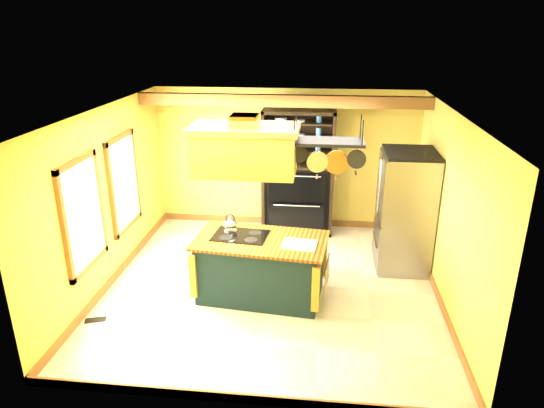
% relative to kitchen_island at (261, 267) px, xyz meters
% --- Properties ---
extents(floor, '(5.00, 5.00, 0.00)m').
position_rel_kitchen_island_xyz_m(floor, '(0.12, 0.28, -0.47)').
color(floor, beige).
rests_on(floor, ground).
extents(ceiling, '(5.00, 5.00, 0.00)m').
position_rel_kitchen_island_xyz_m(ceiling, '(0.12, 0.28, 2.23)').
color(ceiling, white).
rests_on(ceiling, wall_back).
extents(wall_back, '(5.00, 0.02, 2.70)m').
position_rel_kitchen_island_xyz_m(wall_back, '(0.12, 2.78, 0.88)').
color(wall_back, gold).
rests_on(wall_back, floor).
extents(wall_front, '(5.00, 0.02, 2.70)m').
position_rel_kitchen_island_xyz_m(wall_front, '(0.12, -2.22, 0.88)').
color(wall_front, gold).
rests_on(wall_front, floor).
extents(wall_left, '(0.02, 5.00, 2.70)m').
position_rel_kitchen_island_xyz_m(wall_left, '(-2.38, 0.28, 0.88)').
color(wall_left, gold).
rests_on(wall_left, floor).
extents(wall_right, '(0.02, 5.00, 2.70)m').
position_rel_kitchen_island_xyz_m(wall_right, '(2.62, 0.28, 0.88)').
color(wall_right, gold).
rests_on(wall_right, floor).
extents(ceiling_beam, '(5.00, 0.15, 0.20)m').
position_rel_kitchen_island_xyz_m(ceiling_beam, '(0.12, 1.98, 2.12)').
color(ceiling_beam, brown).
rests_on(ceiling_beam, ceiling).
extents(window_near, '(0.06, 1.06, 1.56)m').
position_rel_kitchen_island_xyz_m(window_near, '(-2.34, -0.52, 0.93)').
color(window_near, brown).
rests_on(window_near, wall_left).
extents(window_far, '(0.06, 1.06, 1.56)m').
position_rel_kitchen_island_xyz_m(window_far, '(-2.34, 0.88, 0.93)').
color(window_far, brown).
rests_on(window_far, wall_left).
extents(kitchen_island, '(1.98, 1.23, 1.11)m').
position_rel_kitchen_island_xyz_m(kitchen_island, '(0.00, 0.00, 0.00)').
color(kitchen_island, '#13292B').
rests_on(kitchen_island, floor).
extents(range_hood, '(1.45, 0.82, 0.80)m').
position_rel_kitchen_island_xyz_m(range_hood, '(-0.20, -0.00, 1.78)').
color(range_hood, '#BB842E').
rests_on(range_hood, ceiling).
extents(pot_rack, '(1.01, 0.48, 0.79)m').
position_rel_kitchen_island_xyz_m(pot_rack, '(0.91, 0.00, 1.81)').
color(pot_rack, black).
rests_on(pot_rack, ceiling).
extents(refrigerator, '(0.83, 0.98, 1.92)m').
position_rel_kitchen_island_xyz_m(refrigerator, '(2.19, 1.22, 0.47)').
color(refrigerator, gray).
rests_on(refrigerator, floor).
extents(hutch, '(1.34, 0.61, 2.36)m').
position_rel_kitchen_island_xyz_m(hutch, '(0.39, 2.53, 0.44)').
color(hutch, black).
rests_on(hutch, floor).
extents(floor_register, '(0.30, 0.20, 0.01)m').
position_rel_kitchen_island_xyz_m(floor_register, '(-2.18, -0.90, -0.46)').
color(floor_register, black).
rests_on(floor_register, floor).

